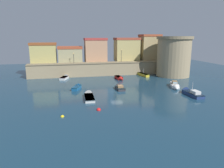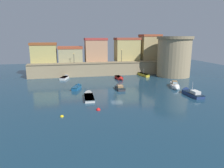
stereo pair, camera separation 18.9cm
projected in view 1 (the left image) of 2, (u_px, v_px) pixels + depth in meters
ground_plane at (117, 91)px, 44.21m from camera, size 107.19×107.19×0.00m
quay_wall at (101, 69)px, 62.23m from camera, size 42.47×3.44×3.97m
old_town_backdrop at (103, 50)px, 65.20m from camera, size 40.91×5.48×8.53m
fortress_tower at (174, 56)px, 60.47m from camera, size 10.38×10.38×11.63m
quay_lamp_0 at (74, 56)px, 59.60m from camera, size 0.32×0.32×2.98m
quay_lamp_1 at (121, 54)px, 62.57m from camera, size 0.32×0.32×3.81m
moored_boat_0 at (141, 74)px, 62.35m from camera, size 2.34×6.97×2.40m
moored_boat_1 at (77, 87)px, 46.32m from camera, size 2.71×4.75×1.15m
moored_boat_2 at (119, 78)px, 56.58m from camera, size 1.69×4.57×1.26m
moored_boat_3 at (89, 96)px, 39.82m from camera, size 1.98×6.55×1.64m
moored_boat_4 at (65, 78)px, 57.30m from camera, size 2.88×4.59×1.43m
moored_boat_5 at (190, 92)px, 41.73m from camera, size 1.83×6.61×3.35m
moored_boat_6 at (175, 86)px, 47.28m from camera, size 3.83×6.39×1.78m
moored_boat_7 at (119, 87)px, 46.18m from camera, size 1.65×4.28×1.56m
mooring_buoy_0 at (91, 95)px, 41.44m from camera, size 0.46×0.46×0.46m
mooring_buoy_1 at (99, 110)px, 32.86m from camera, size 0.72×0.72×0.72m
mooring_buoy_2 at (62, 117)px, 30.09m from camera, size 0.54×0.54×0.54m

